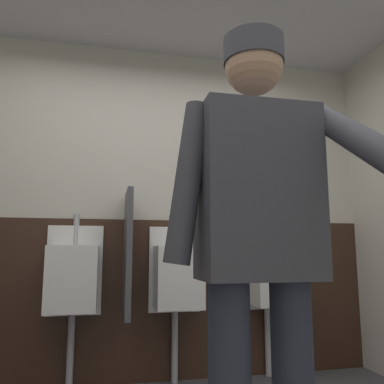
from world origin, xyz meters
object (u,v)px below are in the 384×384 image
at_px(urinal_right, 271,275).
at_px(person, 259,234).
at_px(urinal_left, 73,277).
at_px(urinal_middle, 177,276).

height_order(urinal_right, person, person).
height_order(urinal_left, urinal_middle, same).
bearing_deg(urinal_middle, urinal_right, 0.00).
distance_m(urinal_middle, person, 1.68).
bearing_deg(urinal_left, urinal_right, 0.00).
bearing_deg(urinal_left, urinal_middle, 0.00).
relative_size(urinal_left, urinal_right, 1.00).
relative_size(urinal_middle, person, 0.71).
bearing_deg(urinal_right, person, -114.80).
bearing_deg(urinal_middle, person, -90.68).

